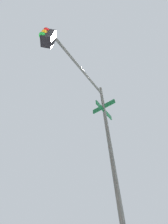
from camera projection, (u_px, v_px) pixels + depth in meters
The scene contains 1 object.
traffic_signal_near at pixel (83, 92), 3.81m from camera, with size 2.75×2.56×5.86m.
Camera 1 is at (-5.77, -3.89, 1.04)m, focal length 19.65 mm.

